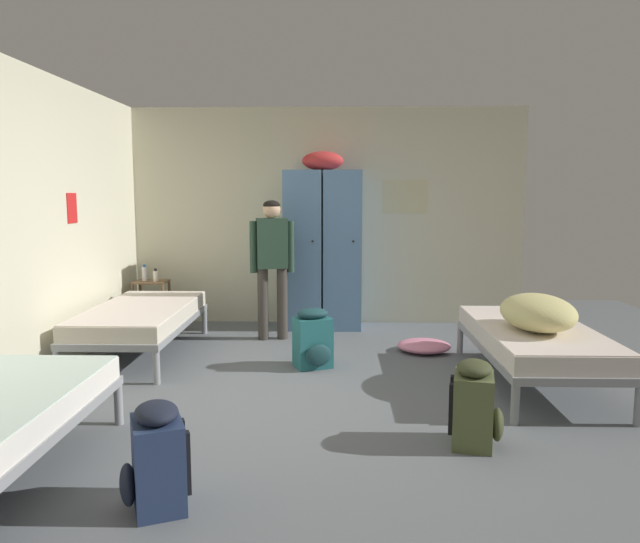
{
  "coord_description": "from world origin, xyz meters",
  "views": [
    {
      "loc": [
        0.13,
        -4.59,
        1.58
      ],
      "look_at": [
        0.0,
        0.27,
        0.95
      ],
      "focal_mm": 33.65,
      "sensor_mm": 36.0,
      "label": 1
    }
  ],
  "objects_px": {
    "bedding_heap": "(538,312)",
    "clothes_pile_pink": "(424,346)",
    "shelf_unit": "(152,300)",
    "bed_right": "(534,339)",
    "lotion_bottle": "(156,276)",
    "person_traveler": "(272,256)",
    "water_bottle": "(144,273)",
    "backpack_teal": "(313,340)",
    "locker_bank": "(323,246)",
    "backpack_navy": "(156,459)",
    "bed_left_rear": "(141,317)",
    "backpack_olive": "(475,405)"
  },
  "relations": [
    {
      "from": "shelf_unit",
      "to": "bed_right",
      "type": "xyz_separation_m",
      "value": [
        3.82,
        -1.97,
        0.04
      ]
    },
    {
      "from": "backpack_teal",
      "to": "locker_bank",
      "type": "bearing_deg",
      "value": 88.32
    },
    {
      "from": "lotion_bottle",
      "to": "clothes_pile_pink",
      "type": "xyz_separation_m",
      "value": [
        2.99,
        -0.93,
        -0.58
      ]
    },
    {
      "from": "bed_left_rear",
      "to": "water_bottle",
      "type": "distance_m",
      "value": 1.25
    },
    {
      "from": "backpack_teal",
      "to": "backpack_navy",
      "type": "distance_m",
      "value": 2.6
    },
    {
      "from": "locker_bank",
      "to": "water_bottle",
      "type": "relative_size",
      "value": 10.78
    },
    {
      "from": "bedding_heap",
      "to": "water_bottle",
      "type": "xyz_separation_m",
      "value": [
        -3.88,
        2.12,
        0.02
      ]
    },
    {
      "from": "bedding_heap",
      "to": "lotion_bottle",
      "type": "bearing_deg",
      "value": 151.1
    },
    {
      "from": "locker_bank",
      "to": "backpack_teal",
      "type": "distance_m",
      "value": 1.83
    },
    {
      "from": "person_traveler",
      "to": "water_bottle",
      "type": "relative_size",
      "value": 7.88
    },
    {
      "from": "water_bottle",
      "to": "backpack_navy",
      "type": "bearing_deg",
      "value": -71.71
    },
    {
      "from": "locker_bank",
      "to": "backpack_teal",
      "type": "height_order",
      "value": "locker_bank"
    },
    {
      "from": "bed_right",
      "to": "person_traveler",
      "type": "bearing_deg",
      "value": 147.5
    },
    {
      "from": "lotion_bottle",
      "to": "backpack_navy",
      "type": "distance_m",
      "value": 4.19
    },
    {
      "from": "person_traveler",
      "to": "backpack_navy",
      "type": "height_order",
      "value": "person_traveler"
    },
    {
      "from": "bed_right",
      "to": "backpack_olive",
      "type": "xyz_separation_m",
      "value": [
        -0.78,
        -1.26,
        -0.12
      ]
    },
    {
      "from": "locker_bank",
      "to": "bed_right",
      "type": "distance_m",
      "value": 2.84
    },
    {
      "from": "locker_bank",
      "to": "water_bottle",
      "type": "distance_m",
      "value": 2.12
    },
    {
      "from": "bed_right",
      "to": "lotion_bottle",
      "type": "xyz_separation_m",
      "value": [
        -3.75,
        1.93,
        0.26
      ]
    },
    {
      "from": "locker_bank",
      "to": "backpack_navy",
      "type": "xyz_separation_m",
      "value": [
        -0.75,
        -4.19,
        -0.71
      ]
    },
    {
      "from": "bed_left_rear",
      "to": "backpack_navy",
      "type": "distance_m",
      "value": 3.07
    },
    {
      "from": "water_bottle",
      "to": "backpack_teal",
      "type": "xyz_separation_m",
      "value": [
        2.04,
        -1.56,
        -0.4
      ]
    },
    {
      "from": "bed_left_rear",
      "to": "backpack_navy",
      "type": "xyz_separation_m",
      "value": [
        1.01,
        -2.89,
        -0.12
      ]
    },
    {
      "from": "bed_left_rear",
      "to": "lotion_bottle",
      "type": "distance_m",
      "value": 1.15
    },
    {
      "from": "locker_bank",
      "to": "bed_left_rear",
      "type": "distance_m",
      "value": 2.26
    },
    {
      "from": "backpack_navy",
      "to": "bedding_heap",
      "type": "bearing_deg",
      "value": 37.56
    },
    {
      "from": "bedding_heap",
      "to": "backpack_teal",
      "type": "height_order",
      "value": "bedding_heap"
    },
    {
      "from": "backpack_navy",
      "to": "water_bottle",
      "type": "bearing_deg",
      "value": 108.29
    },
    {
      "from": "lotion_bottle",
      "to": "bed_right",
      "type": "bearing_deg",
      "value": -27.16
    },
    {
      "from": "bed_right",
      "to": "backpack_teal",
      "type": "distance_m",
      "value": 1.91
    },
    {
      "from": "bed_left_rear",
      "to": "water_bottle",
      "type": "height_order",
      "value": "water_bottle"
    },
    {
      "from": "bed_right",
      "to": "bed_left_rear",
      "type": "relative_size",
      "value": 1.0
    },
    {
      "from": "shelf_unit",
      "to": "lotion_bottle",
      "type": "bearing_deg",
      "value": -29.74
    },
    {
      "from": "person_traveler",
      "to": "clothes_pile_pink",
      "type": "distance_m",
      "value": 1.86
    },
    {
      "from": "person_traveler",
      "to": "clothes_pile_pink",
      "type": "xyz_separation_m",
      "value": [
        1.58,
        -0.5,
        -0.85
      ]
    },
    {
      "from": "water_bottle",
      "to": "locker_bank",
      "type": "bearing_deg",
      "value": 3.47
    },
    {
      "from": "locker_bank",
      "to": "person_traveler",
      "type": "xyz_separation_m",
      "value": [
        -0.53,
        -0.62,
        -0.06
      ]
    },
    {
      "from": "bedding_heap",
      "to": "backpack_teal",
      "type": "bearing_deg",
      "value": 163.22
    },
    {
      "from": "backpack_olive",
      "to": "water_bottle",
      "type": "bearing_deg",
      "value": 133.9
    },
    {
      "from": "bed_left_rear",
      "to": "backpack_olive",
      "type": "xyz_separation_m",
      "value": [
        2.8,
        -2.08,
        -0.12
      ]
    },
    {
      "from": "bedding_heap",
      "to": "clothes_pile_pink",
      "type": "bearing_deg",
      "value": 123.2
    },
    {
      "from": "bed_right",
      "to": "person_traveler",
      "type": "height_order",
      "value": "person_traveler"
    },
    {
      "from": "bed_right",
      "to": "person_traveler",
      "type": "relative_size",
      "value": 1.25
    },
    {
      "from": "shelf_unit",
      "to": "bedding_heap",
      "type": "bearing_deg",
      "value": -28.92
    },
    {
      "from": "water_bottle",
      "to": "backpack_olive",
      "type": "relative_size",
      "value": 0.35
    },
    {
      "from": "backpack_olive",
      "to": "clothes_pile_pink",
      "type": "relative_size",
      "value": 1.03
    },
    {
      "from": "shelf_unit",
      "to": "locker_bank",
      "type": "bearing_deg",
      "value": 4.18
    },
    {
      "from": "lotion_bottle",
      "to": "backpack_navy",
      "type": "relative_size",
      "value": 0.28
    },
    {
      "from": "water_bottle",
      "to": "lotion_bottle",
      "type": "bearing_deg",
      "value": -21.8
    },
    {
      "from": "backpack_navy",
      "to": "clothes_pile_pink",
      "type": "bearing_deg",
      "value": 59.73
    }
  ]
}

